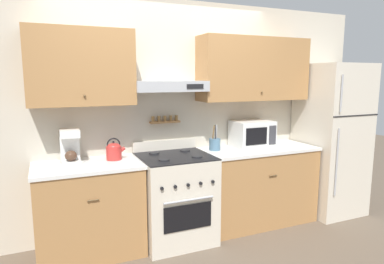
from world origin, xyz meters
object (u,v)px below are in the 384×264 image
Objects in this scene: refrigerator at (331,139)px; utensil_crock at (215,144)px; tea_kettle at (114,151)px; microwave at (252,134)px; coffee_maker at (70,146)px; stove_range at (175,198)px.

refrigerator is 6.59× the size of utensil_crock.
microwave is at bearing 0.63° from tea_kettle.
utensil_crock reaches higher than tea_kettle.
coffee_maker is 1.15× the size of utensil_crock.
tea_kettle reaches higher than stove_range.
tea_kettle is 1.64m from microwave.
coffee_maker is 2.04m from microwave.
tea_kettle is 0.68× the size of coffee_maker.
coffee_maker is at bearing 175.85° from tea_kettle.
refrigerator reaches higher than coffee_maker.
coffee_maker reaches higher than tea_kettle.
refrigerator is 2.71m from tea_kettle.
utensil_crock is (-1.58, 0.15, 0.04)m from refrigerator.
refrigerator reaches higher than microwave.
utensil_crock is at bearing 174.57° from refrigerator.
refrigerator is at bearing -5.43° from utensil_crock.
tea_kettle is 1.13m from utensil_crock.
microwave reaches higher than stove_range.
tea_kettle is (-2.71, 0.15, 0.06)m from refrigerator.
coffee_maker is at bearing 170.92° from stove_range.
stove_range is at bearing -9.08° from coffee_maker.
utensil_crock reaches higher than stove_range.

